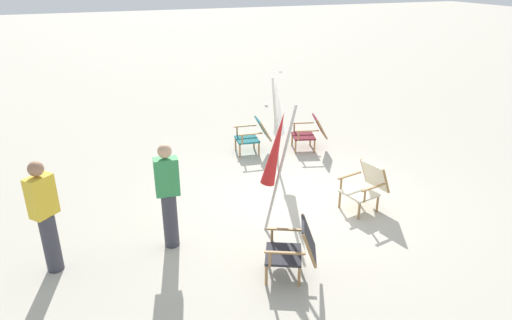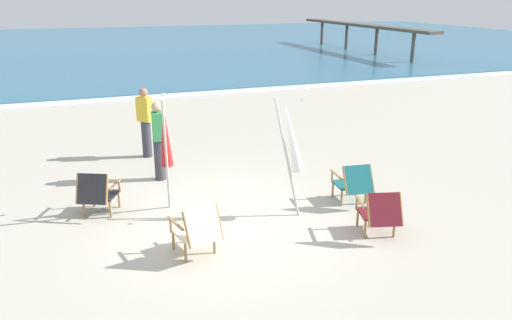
# 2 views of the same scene
# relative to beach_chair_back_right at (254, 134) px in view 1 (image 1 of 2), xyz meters

# --- Properties ---
(ground_plane) EXTENTS (80.00, 80.00, 0.00)m
(ground_plane) POSITION_rel_beach_chair_back_right_xyz_m (-2.43, 0.14, -0.42)
(ground_plane) COLOR #B7AF9E
(beach_chair_back_right) EXTENTS (0.66, 0.82, 0.78)m
(beach_chair_back_right) POSITION_rel_beach_chair_back_right_xyz_m (0.00, 0.00, 0.00)
(beach_chair_back_right) COLOR #196066
(beach_chair_back_right) RESTS_ON ground
(beach_chair_far_center) EXTENTS (0.75, 0.88, 0.79)m
(beach_chair_far_center) POSITION_rel_beach_chair_back_right_xyz_m (-0.28, -1.27, 0.00)
(beach_chair_far_center) COLOR maroon
(beach_chair_far_center) RESTS_ON ground
(beach_chair_back_left) EXTENTS (0.81, 0.86, 0.81)m
(beach_chair_back_left) POSITION_rel_beach_chair_back_right_xyz_m (-4.39, 1.07, 0.01)
(beach_chair_back_left) COLOR #28282D
(beach_chair_back_left) RESTS_ON ground
(beach_chair_mid_center) EXTENTS (0.71, 0.81, 0.81)m
(beach_chair_mid_center) POSITION_rel_beach_chair_back_right_xyz_m (-3.11, -0.89, 0.01)
(beach_chair_mid_center) COLOR beige
(beach_chair_mid_center) RESTS_ON ground
(umbrella_furled_red) EXTENTS (0.31, 0.56, 2.09)m
(umbrella_furled_red) POSITION_rel_beach_chair_back_right_xyz_m (-3.21, 0.85, 0.94)
(umbrella_furled_red) COLOR #B7B2A8
(umbrella_furled_red) RESTS_ON ground
(umbrella_furled_white) EXTENTS (0.51, 0.48, 2.08)m
(umbrella_furled_white) POSITION_rel_beach_chair_back_right_xyz_m (-1.25, -0.01, 0.94)
(umbrella_furled_white) COLOR #B7B2A8
(umbrella_furled_white) RESTS_ON ground
(person_near_chairs) EXTENTS (0.23, 0.36, 1.63)m
(person_near_chairs) POSITION_rel_beach_chair_back_right_xyz_m (-3.08, 2.48, 0.42)
(person_near_chairs) COLOR #383842
(person_near_chairs) RESTS_ON ground
(person_by_waterline) EXTENTS (0.38, 0.39, 1.63)m
(person_by_waterline) POSITION_rel_beach_chair_back_right_xyz_m (-3.11, 4.11, 0.42)
(person_by_waterline) COLOR #383842
(person_by_waterline) RESTS_ON ground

